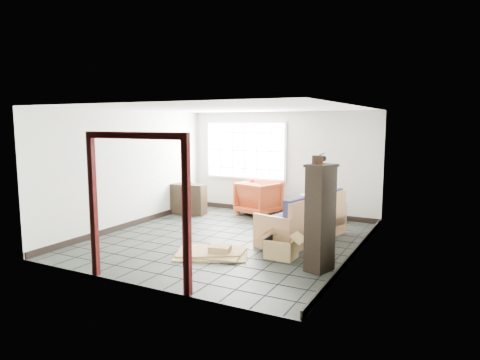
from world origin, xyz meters
The scene contains 15 objects.
ground centered at (0.00, 0.00, 0.00)m, with size 5.50×5.50×0.00m, color black.
room_shell centered at (0.00, 0.03, 1.68)m, with size 5.02×5.52×2.61m.
window_panel centered at (-1.00, 2.70, 1.60)m, with size 2.32×0.08×1.52m.
doorway_trim centered at (0.00, -2.70, 1.38)m, with size 1.80×0.08×2.20m.
futon_sofa centered at (1.38, 0.66, 0.35)m, with size 1.29×2.29×0.96m.
armchair centered at (-0.46, 2.40, 0.47)m, with size 0.91×0.85×0.94m, color #9D4B16.
side_table centered at (0.86, 2.40, 0.42)m, with size 0.61×0.61×0.51m.
table_lamp centered at (0.88, 2.46, 0.77)m, with size 0.30×0.30×0.37m.
projector centered at (0.83, 2.36, 0.56)m, with size 0.34×0.28×0.11m.
floor_lamp centered at (1.11, 2.35, 0.88)m, with size 0.43×0.30×1.64m.
console_shelf centered at (-2.15, 1.65, 0.39)m, with size 1.04×0.50×0.77m.
tall_shelf centered at (2.15, -0.94, 0.86)m, with size 0.47×0.54×1.69m.
pot centered at (2.09, -0.95, 1.76)m, with size 0.20×0.20×0.13m.
open_box centered at (1.37, -0.62, 0.17)m, with size 0.82×0.42×0.46m.
cardboard_pile centered at (0.24, -1.03, 0.05)m, with size 1.50×1.32×0.18m.
Camera 1 is at (4.04, -7.31, 2.32)m, focal length 32.00 mm.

